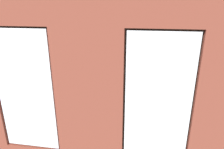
{
  "coord_description": "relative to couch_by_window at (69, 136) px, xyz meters",
  "views": [
    {
      "loc": [
        -0.8,
        5.52,
        2.96
      ],
      "look_at": [
        0.03,
        0.4,
        1.13
      ],
      "focal_mm": 32.0,
      "sensor_mm": 36.0,
      "label": 1
    }
  ],
  "objects": [
    {
      "name": "potted_plant_mid_room_small",
      "position": [
        -1.8,
        -2.82,
        0.06
      ],
      "size": [
        0.33,
        0.33,
        0.59
      ],
      "color": "#9E5638",
      "rests_on": "ground_plane"
    },
    {
      "name": "papasan_chair",
      "position": [
        0.44,
        -4.35,
        0.12
      ],
      "size": [
        1.14,
        1.14,
        0.71
      ],
      "color": "olive",
      "rests_on": "ground_plane"
    },
    {
      "name": "couch_left",
      "position": [
        -3.0,
        -1.44,
        -0.0
      ],
      "size": [
        0.9,
        1.94,
        0.8
      ],
      "rotation": [
        0.0,
        0.0,
        1.56
      ],
      "color": "black",
      "rests_on": "ground_plane"
    },
    {
      "name": "potted_plant_corner_near_left",
      "position": [
        -3.15,
        -4.36,
        0.06
      ],
      "size": [
        0.37,
        0.37,
        0.65
      ],
      "color": "brown",
      "rests_on": "ground_plane"
    },
    {
      "name": "potted_plant_by_left_couch",
      "position": [
        -2.6,
        -2.85,
        0.05
      ],
      "size": [
        0.41,
        0.41,
        0.58
      ],
      "color": "#9E5638",
      "rests_on": "ground_plane"
    },
    {
      "name": "potted_plant_near_tv",
      "position": [
        1.47,
        -1.12,
        0.36
      ],
      "size": [
        0.83,
        0.83,
        1.04
      ],
      "color": "beige",
      "rests_on": "ground_plane"
    },
    {
      "name": "potted_plant_between_couches",
      "position": [
        -1.35,
        -0.05,
        0.22
      ],
      "size": [
        0.53,
        0.53,
        0.86
      ],
      "color": "#47423D",
      "rests_on": "ground_plane"
    },
    {
      "name": "candle_jar",
      "position": [
        -0.39,
        -2.37,
        0.16
      ],
      "size": [
        0.08,
        0.08,
        0.12
      ],
      "primitive_type": "cylinder",
      "color": "#B7333D",
      "rests_on": "coffee_table"
    },
    {
      "name": "media_console",
      "position": [
        2.02,
        -2.13,
        -0.07
      ],
      "size": [
        1.11,
        0.42,
        0.52
      ],
      "primitive_type": "cube",
      "color": "black",
      "rests_on": "ground_plane"
    },
    {
      "name": "brick_wall_with_windows",
      "position": [
        -0.67,
        0.65,
        1.38
      ],
      "size": [
        6.07,
        0.3,
        3.43
      ],
      "color": "brown",
      "rests_on": "ground_plane"
    },
    {
      "name": "remote_black",
      "position": [
        -0.96,
        -2.42,
        0.11
      ],
      "size": [
        0.17,
        0.14,
        0.02
      ],
      "primitive_type": "cube",
      "rotation": [
        0.0,
        0.0,
        5.35
      ],
      "color": "black",
      "rests_on": "coffee_table"
    },
    {
      "name": "tv_flatscreen",
      "position": [
        2.02,
        -2.13,
        0.55
      ],
      "size": [
        1.01,
        0.2,
        0.71
      ],
      "color": "black",
      "rests_on": "media_console"
    },
    {
      "name": "couch_by_window",
      "position": [
        0.0,
        0.0,
        0.0
      ],
      "size": [
        1.8,
        0.87,
        0.8
      ],
      "color": "black",
      "rests_on": "ground_plane"
    },
    {
      "name": "white_wall_right",
      "position": [
        2.32,
        -1.97,
        1.38
      ],
      "size": [
        0.1,
        5.39,
        3.43
      ],
      "primitive_type": "cube",
      "color": "silver",
      "rests_on": "ground_plane"
    },
    {
      "name": "potted_plant_foreground_right",
      "position": [
        1.71,
        -4.32,
        0.28
      ],
      "size": [
        0.94,
        0.99,
        1.2
      ],
      "color": "brown",
      "rests_on": "ground_plane"
    },
    {
      "name": "coffee_table",
      "position": [
        -0.57,
        -2.27,
        0.05
      ],
      "size": [
        1.43,
        0.84,
        0.43
      ],
      "color": "tan",
      "rests_on": "ground_plane"
    },
    {
      "name": "remote_silver",
      "position": [
        -0.57,
        -2.27,
        0.11
      ],
      "size": [
        0.16,
        0.16,
        0.02
      ],
      "primitive_type": "cube",
      "rotation": [
        0.0,
        0.0,
        5.5
      ],
      "color": "#B2B2B7",
      "rests_on": "coffee_table"
    },
    {
      "name": "cup_ceramic",
      "position": [
        -0.68,
        -2.14,
        0.14
      ],
      "size": [
        0.07,
        0.07,
        0.09
      ],
      "primitive_type": "cylinder",
      "color": "#4C4C51",
      "rests_on": "coffee_table"
    },
    {
      "name": "table_plant_small",
      "position": [
        -0.14,
        -2.14,
        0.2
      ],
      "size": [
        0.11,
        0.11,
        0.18
      ],
      "color": "beige",
      "rests_on": "coffee_table"
    },
    {
      "name": "ground_plane",
      "position": [
        -0.67,
        -2.17,
        -0.38
      ],
      "size": [
        6.67,
        6.39,
        0.1
      ],
      "primitive_type": "cube",
      "color": "#99663D"
    }
  ]
}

